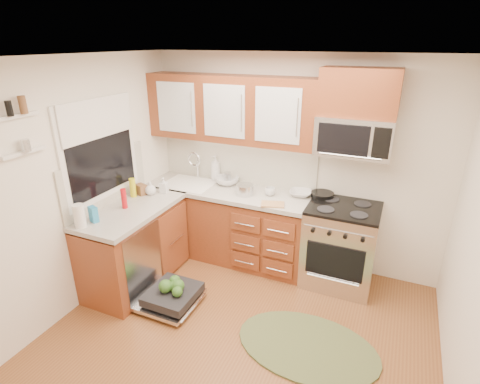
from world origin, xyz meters
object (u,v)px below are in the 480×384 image
at_px(bowl_b, 227,181).
at_px(cup, 270,192).
at_px(skillet, 322,195).
at_px(stock_pot, 245,190).
at_px(microwave, 354,136).
at_px(bowl_a, 301,193).
at_px(sink, 189,193).
at_px(rug, 307,346).
at_px(upper_cabinets, 231,109).
at_px(cutting_board, 273,204).
at_px(paper_towel_roll, 79,216).
at_px(range, 340,245).
at_px(dishwasher, 170,296).

xyz_separation_m(bowl_b, cup, (0.62, -0.13, 0.00)).
relative_size(skillet, stock_pot, 1.25).
bearing_deg(skillet, cup, -165.65).
distance_m(microwave, cup, 1.13).
xyz_separation_m(microwave, bowl_a, (-0.53, 0.05, -0.74)).
distance_m(sink, stock_pot, 0.81).
relative_size(rug, stock_pot, 6.25).
distance_m(skillet, stock_pot, 0.89).
bearing_deg(upper_cabinets, rug, -43.51).
relative_size(rug, skillet, 5.01).
xyz_separation_m(cutting_board, paper_towel_roll, (-1.54, -1.24, 0.11)).
bearing_deg(sink, bowl_b, 21.78).
xyz_separation_m(stock_pot, cup, (0.28, 0.10, -0.02)).
xyz_separation_m(rug, stock_pot, (-1.08, 1.08, 0.98)).
bearing_deg(microwave, bowl_a, 174.61).
distance_m(rug, paper_towel_roll, 2.47).
xyz_separation_m(range, stock_pot, (-1.14, -0.06, 0.51)).
height_order(microwave, sink, microwave).
distance_m(upper_cabinets, bowl_a, 1.27).
xyz_separation_m(stock_pot, bowl_b, (-0.34, 0.23, -0.02)).
height_order(paper_towel_roll, bowl_b, paper_towel_roll).
distance_m(range, bowl_a, 0.74).
distance_m(range, dishwasher, 1.95).
bearing_deg(paper_towel_roll, microwave, 34.55).
distance_m(upper_cabinets, bowl_b, 0.91).
bearing_deg(dishwasher, cutting_board, 49.02).
relative_size(microwave, rug, 0.58).
relative_size(dishwasher, bowl_a, 2.76).
xyz_separation_m(skillet, bowl_b, (-1.20, -0.02, -0.00)).
relative_size(cutting_board, cup, 2.11).
distance_m(stock_pot, bowl_b, 0.41).
distance_m(upper_cabinets, sink, 1.21).
height_order(upper_cabinets, rug, upper_cabinets).
bearing_deg(bowl_a, range, -17.78).
bearing_deg(skillet, dishwasher, -133.67).
xyz_separation_m(sink, dishwasher, (0.39, -1.12, -0.70)).
bearing_deg(skillet, microwave, -14.04).
bearing_deg(stock_pot, upper_cabinets, 142.45).
relative_size(bowl_a, bowl_b, 0.84).
relative_size(microwave, sink, 1.23).
xyz_separation_m(dishwasher, skillet, (1.26, 1.32, 0.87)).
relative_size(range, stock_pot, 4.54).
bearing_deg(dishwasher, rug, -0.22).
bearing_deg(cup, sink, -177.24).
height_order(range, microwave, microwave).
xyz_separation_m(dishwasher, rug, (1.48, -0.01, -0.09)).
bearing_deg(cutting_board, stock_pot, 159.27).
xyz_separation_m(microwave, cup, (-0.86, -0.08, -0.73)).
relative_size(range, dishwasher, 1.36).
bearing_deg(cup, bowl_a, 21.24).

